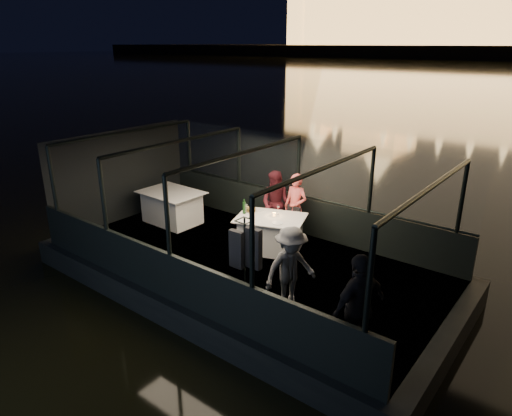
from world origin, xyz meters
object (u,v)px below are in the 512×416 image
Objects in this scene: coat_stand at (245,261)px; wine_bottle at (244,207)px; person_man_maroon at (276,205)px; passenger_dark at (359,304)px; person_woman_coral at (295,208)px; chair_port_left at (270,216)px; dining_table_central at (270,234)px; dining_table_aft at (172,208)px; passenger_stripe at (291,264)px; chair_port_right at (289,224)px.

coat_stand reaches higher than wine_bottle.
person_man_maroon is 0.96× the size of passenger_dark.
coat_stand is 1.08× the size of person_woman_coral.
chair_port_left is 0.34m from person_man_maroon.
passenger_dark is at bearing -44.51° from person_woman_coral.
coat_stand reaches higher than passenger_dark.
person_woman_coral reaches higher than wine_bottle.
coat_stand is at bearing -70.06° from passenger_dark.
person_woman_coral is at bearing 55.69° from wine_bottle.
coat_stand is at bearing -63.94° from dining_table_central.
chair_port_left reaches higher than dining_table_aft.
passenger_stripe reaches higher than person_woman_coral.
dining_table_aft is 0.92× the size of coat_stand.
wine_bottle is (-2.25, 1.53, 0.06)m from passenger_stripe.
dining_table_central is at bearing -78.06° from person_man_maroon.
coat_stand is 3.27m from person_man_maroon.
wine_bottle is at bearing 0.75° from dining_table_aft.
passenger_dark reaches higher than chair_port_right.
wine_bottle is (-0.21, -0.92, 0.17)m from person_man_maroon.
chair_port_left is at bearing -108.98° from passenger_dark.
chair_port_left is 3.35m from coat_stand.
passenger_stripe is (1.55, -2.28, 0.40)m from chair_port_right.
wine_bottle reaches higher than chair_port_right.
passenger_dark is at bearing -28.16° from wine_bottle.
dining_table_central is 0.92m from person_man_maroon.
passenger_dark is (3.50, -2.90, 0.10)m from person_man_maroon.
passenger_stripe is at bearing -65.55° from person_man_maroon.
coat_stand is at bearing -78.95° from person_man_maroon.
dining_table_central is at bearing -95.59° from person_woman_coral.
coat_stand is at bearing 152.32° from passenger_stripe.
dining_table_central is 4.39× the size of wine_bottle.
chair_port_right is 0.53× the size of person_woman_coral.
coat_stand is (1.06, -2.17, 0.51)m from dining_table_central.
dining_table_aft is at bearing 95.26° from passenger_stripe.
chair_port_left is 0.54× the size of coat_stand.
passenger_stripe is 2.73m from wine_bottle.
chair_port_left is 0.60× the size of passenger_stripe.
chair_port_left is at bearing 127.13° from dining_table_central.
dining_table_aft is 4.48m from coat_stand.
passenger_dark is at bearing -83.74° from passenger_stripe.
person_man_maroon is 4.71× the size of wine_bottle.
chair_port_left is at bearing 86.86° from wine_bottle.
chair_port_left reaches higher than dining_table_central.
wine_bottle is at bearing 129.61° from coat_stand.
chair_port_right is 2.95m from coat_stand.
passenger_stripe reaches higher than dining_table_central.
person_woman_coral is 4.25m from passenger_dark.
chair_port_left is at bearing 174.38° from person_man_maroon.
dining_table_aft is 2.39m from wine_bottle.
dining_table_central is 0.94× the size of person_woman_coral.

